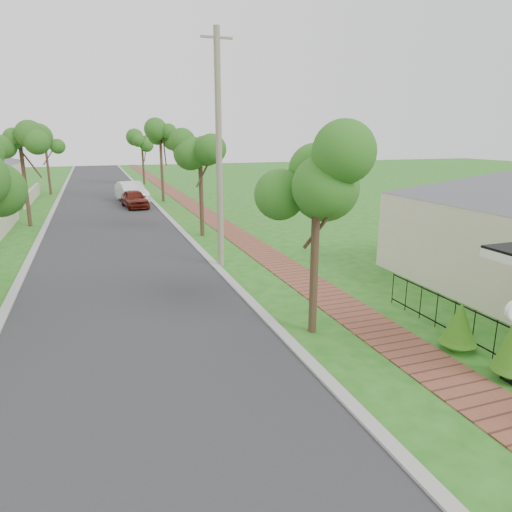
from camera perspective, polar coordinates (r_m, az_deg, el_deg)
ground at (r=9.86m, az=6.52°, el=-17.03°), size 160.00×160.00×0.00m
road at (r=27.98m, az=-17.62°, el=3.43°), size 7.00×120.00×0.02m
kerb_right at (r=28.32m, az=-10.22°, el=4.02°), size 0.30×120.00×0.10m
kerb_left at (r=28.11m, az=-25.06°, el=2.78°), size 0.30×120.00×0.10m
sidewalk at (r=28.84m, az=-5.11°, el=4.39°), size 1.50×120.00×0.03m
picket_fence at (r=12.38m, az=27.73°, el=-9.08°), size 0.03×8.02×1.00m
street_trees at (r=34.34m, az=-18.51°, el=12.99°), size 10.70×37.65×5.89m
parked_car_red at (r=35.11m, az=-14.94°, el=6.89°), size 1.98×3.97×1.30m
parked_car_white at (r=38.10m, az=-15.29°, el=7.69°), size 2.42×5.08×1.61m
near_tree at (r=11.69m, az=7.64°, el=8.84°), size 1.96×1.96×5.03m
utility_pole at (r=18.11m, az=-4.64°, el=12.86°), size 1.20×0.24×9.05m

